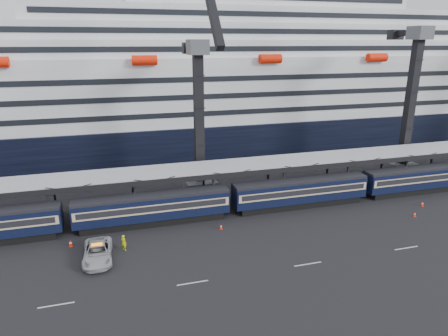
{
  "coord_description": "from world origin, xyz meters",
  "views": [
    {
      "loc": [
        -32.17,
        -36.08,
        21.69
      ],
      "look_at": [
        -18.87,
        10.0,
        6.48
      ],
      "focal_mm": 32.0,
      "sensor_mm": 36.0,
      "label": 1
    }
  ],
  "objects": [
    {
      "name": "crane_dark_near",
      "position": [
        -20.0,
        18.59,
        11.93
      ],
      "size": [
        4.5,
        17.75,
        35.08
      ],
      "color": "#46494E",
      "rests_on": "ground"
    },
    {
      "name": "worker",
      "position": [
        -31.88,
        4.19,
        0.9
      ],
      "size": [
        0.77,
        0.77,
        1.79
      ],
      "primitive_type": "imported",
      "rotation": [
        0.0,
        0.0,
        2.36
      ],
      "color": "#D0D80B",
      "rests_on": "ground"
    },
    {
      "name": "traffic_cone_b",
      "position": [
        -37.55,
        6.68,
        0.39
      ],
      "size": [
        0.39,
        0.39,
        0.79
      ],
      "color": "#FE2108",
      "rests_on": "ground"
    },
    {
      "name": "crane_dark_mid",
      "position": [
        15.0,
        17.59,
        13.36
      ],
      "size": [
        4.5,
        18.24,
        39.64
      ],
      "color": "#46494E",
      "rests_on": "ground"
    },
    {
      "name": "cruise_ship",
      "position": [
        -1.08,
        45.99,
        12.34
      ],
      "size": [
        214.09,
        28.84,
        34.0
      ],
      "color": "black",
      "rests_on": "ground"
    },
    {
      "name": "canopy",
      "position": [
        0.0,
        14.0,
        5.25
      ],
      "size": [
        130.0,
        6.25,
        5.53
      ],
      "color": "#96989D",
      "rests_on": "ground"
    },
    {
      "name": "train",
      "position": [
        -4.65,
        10.0,
        2.2
      ],
      "size": [
        133.05,
        3.0,
        4.05
      ],
      "color": "black",
      "rests_on": "ground"
    },
    {
      "name": "pickup_truck",
      "position": [
        -34.58,
        2.83,
        0.86
      ],
      "size": [
        3.0,
        6.24,
        1.72
      ],
      "primitive_type": "imported",
      "rotation": [
        0.0,
        0.0,
        -0.02
      ],
      "color": "#A1A4A8",
      "rests_on": "ground"
    },
    {
      "name": "ground",
      "position": [
        0.0,
        0.0,
        0.0
      ],
      "size": [
        260.0,
        260.0,
        0.0
      ],
      "primitive_type": "plane",
      "color": "black",
      "rests_on": "ground"
    },
    {
      "name": "traffic_cone_c",
      "position": [
        -20.35,
        6.18,
        0.33
      ],
      "size": [
        0.34,
        0.34,
        0.67
      ],
      "color": "#FE2108",
      "rests_on": "ground"
    },
    {
      "name": "traffic_cone_d",
      "position": [
        4.79,
        2.68,
        0.33
      ],
      "size": [
        0.34,
        0.34,
        0.67
      ],
      "color": "#FE2108",
      "rests_on": "ground"
    },
    {
      "name": "traffic_cone_e",
      "position": [
        8.29,
        5.28,
        0.37
      ],
      "size": [
        0.37,
        0.37,
        0.74
      ],
      "color": "#FE2108",
      "rests_on": "ground"
    }
  ]
}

